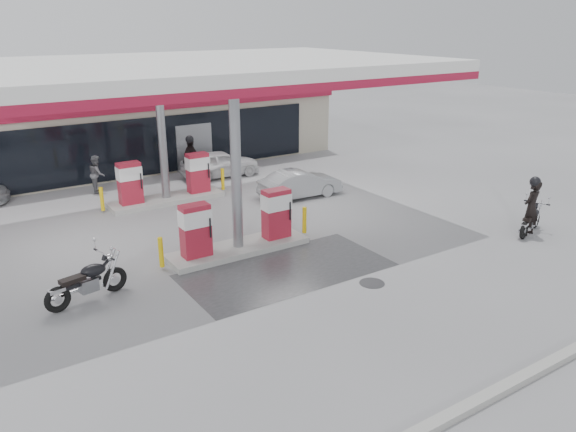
{
  "coord_description": "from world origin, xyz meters",
  "views": [
    {
      "loc": [
        -7.52,
        -12.4,
        6.87
      ],
      "look_at": [
        1.24,
        1.07,
        1.2
      ],
      "focal_mm": 35.0,
      "sensor_mm": 36.0,
      "label": 1
    }
  ],
  "objects_px": {
    "parked_motorcycle": "(88,282)",
    "hatchback_silver": "(300,184)",
    "main_motorcycle": "(531,221)",
    "sedan_white": "(220,164)",
    "biker_walking": "(191,160)",
    "pump_island_far": "(165,184)",
    "pump_island_near": "(238,230)",
    "biker_main": "(531,208)",
    "attendant": "(97,174)"
  },
  "relations": [
    {
      "from": "sedan_white",
      "to": "biker_walking",
      "type": "xyz_separation_m",
      "value": [
        -1.42,
        0.0,
        0.36
      ]
    },
    {
      "from": "attendant",
      "to": "hatchback_silver",
      "type": "relative_size",
      "value": 0.46
    },
    {
      "from": "main_motorcycle",
      "to": "biker_walking",
      "type": "bearing_deg",
      "value": 101.18
    },
    {
      "from": "main_motorcycle",
      "to": "biker_main",
      "type": "distance_m",
      "value": 0.55
    },
    {
      "from": "pump_island_near",
      "to": "main_motorcycle",
      "type": "distance_m",
      "value": 9.86
    },
    {
      "from": "pump_island_far",
      "to": "main_motorcycle",
      "type": "xyz_separation_m",
      "value": [
        9.02,
        -9.98,
        -0.27
      ]
    },
    {
      "from": "parked_motorcycle",
      "to": "sedan_white",
      "type": "bearing_deg",
      "value": 34.24
    },
    {
      "from": "pump_island_far",
      "to": "attendant",
      "type": "relative_size",
      "value": 3.29
    },
    {
      "from": "sedan_white",
      "to": "hatchback_silver",
      "type": "bearing_deg",
      "value": -161.28
    },
    {
      "from": "parked_motorcycle",
      "to": "sedan_white",
      "type": "xyz_separation_m",
      "value": [
        8.24,
        8.98,
        0.1
      ]
    },
    {
      "from": "main_motorcycle",
      "to": "biker_walking",
      "type": "xyz_separation_m",
      "value": [
        -6.96,
        12.18,
        0.54
      ]
    },
    {
      "from": "pump_island_near",
      "to": "main_motorcycle",
      "type": "xyz_separation_m",
      "value": [
        9.02,
        -3.98,
        -0.27
      ]
    },
    {
      "from": "biker_main",
      "to": "parked_motorcycle",
      "type": "height_order",
      "value": "biker_main"
    },
    {
      "from": "main_motorcycle",
      "to": "hatchback_silver",
      "type": "height_order",
      "value": "hatchback_silver"
    },
    {
      "from": "pump_island_near",
      "to": "parked_motorcycle",
      "type": "height_order",
      "value": "pump_island_near"
    },
    {
      "from": "pump_island_far",
      "to": "main_motorcycle",
      "type": "height_order",
      "value": "pump_island_far"
    },
    {
      "from": "biker_main",
      "to": "parked_motorcycle",
      "type": "distance_m",
      "value": 13.99
    },
    {
      "from": "parked_motorcycle",
      "to": "hatchback_silver",
      "type": "bearing_deg",
      "value": 11.45
    },
    {
      "from": "pump_island_far",
      "to": "biker_main",
      "type": "relative_size",
      "value": 2.71
    },
    {
      "from": "pump_island_far",
      "to": "sedan_white",
      "type": "distance_m",
      "value": 4.12
    },
    {
      "from": "pump_island_far",
      "to": "biker_main",
      "type": "height_order",
      "value": "biker_main"
    },
    {
      "from": "pump_island_near",
      "to": "biker_walking",
      "type": "height_order",
      "value": "biker_walking"
    },
    {
      "from": "biker_main",
      "to": "hatchback_silver",
      "type": "xyz_separation_m",
      "value": [
        -4.05,
        7.65,
        -0.39
      ]
    },
    {
      "from": "main_motorcycle",
      "to": "biker_main",
      "type": "height_order",
      "value": "biker_main"
    },
    {
      "from": "pump_island_far",
      "to": "hatchback_silver",
      "type": "xyz_separation_m",
      "value": [
        4.78,
        -2.4,
        -0.15
      ]
    },
    {
      "from": "main_motorcycle",
      "to": "parked_motorcycle",
      "type": "relative_size",
      "value": 0.83
    },
    {
      "from": "main_motorcycle",
      "to": "biker_main",
      "type": "bearing_deg",
      "value": -178.91
    },
    {
      "from": "pump_island_near",
      "to": "attendant",
      "type": "height_order",
      "value": "pump_island_near"
    },
    {
      "from": "parked_motorcycle",
      "to": "hatchback_silver",
      "type": "distance_m",
      "value": 10.5
    },
    {
      "from": "parked_motorcycle",
      "to": "sedan_white",
      "type": "height_order",
      "value": "sedan_white"
    },
    {
      "from": "main_motorcycle",
      "to": "parked_motorcycle",
      "type": "height_order",
      "value": "parked_motorcycle"
    },
    {
      "from": "sedan_white",
      "to": "attendant",
      "type": "height_order",
      "value": "attendant"
    },
    {
      "from": "attendant",
      "to": "hatchback_silver",
      "type": "distance_m",
      "value": 8.46
    },
    {
      "from": "pump_island_near",
      "to": "main_motorcycle",
      "type": "height_order",
      "value": "pump_island_near"
    },
    {
      "from": "biker_walking",
      "to": "attendant",
      "type": "bearing_deg",
      "value": 135.83
    },
    {
      "from": "pump_island_near",
      "to": "biker_main",
      "type": "xyz_separation_m",
      "value": [
        8.83,
        -4.05,
        0.24
      ]
    },
    {
      "from": "attendant",
      "to": "biker_walking",
      "type": "height_order",
      "value": "biker_walking"
    },
    {
      "from": "biker_main",
      "to": "sedan_white",
      "type": "distance_m",
      "value": 13.37
    },
    {
      "from": "attendant",
      "to": "main_motorcycle",
      "type": "bearing_deg",
      "value": -127.11
    },
    {
      "from": "biker_main",
      "to": "attendant",
      "type": "height_order",
      "value": "biker_main"
    },
    {
      "from": "parked_motorcycle",
      "to": "biker_walking",
      "type": "xyz_separation_m",
      "value": [
        6.81,
        8.98,
        0.46
      ]
    },
    {
      "from": "attendant",
      "to": "hatchback_silver",
      "type": "height_order",
      "value": "attendant"
    },
    {
      "from": "main_motorcycle",
      "to": "sedan_white",
      "type": "relative_size",
      "value": 0.52
    },
    {
      "from": "attendant",
      "to": "biker_walking",
      "type": "bearing_deg",
      "value": -86.23
    },
    {
      "from": "sedan_white",
      "to": "biker_walking",
      "type": "bearing_deg",
      "value": 92.96
    },
    {
      "from": "pump_island_far",
      "to": "biker_main",
      "type": "xyz_separation_m",
      "value": [
        8.83,
        -10.05,
        0.24
      ]
    },
    {
      "from": "sedan_white",
      "to": "biker_walking",
      "type": "distance_m",
      "value": 1.47
    },
    {
      "from": "parked_motorcycle",
      "to": "biker_walking",
      "type": "height_order",
      "value": "biker_walking"
    },
    {
      "from": "main_motorcycle",
      "to": "parked_motorcycle",
      "type": "distance_m",
      "value": 14.14
    },
    {
      "from": "hatchback_silver",
      "to": "biker_walking",
      "type": "xyz_separation_m",
      "value": [
        -2.72,
        4.6,
        0.41
      ]
    }
  ]
}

